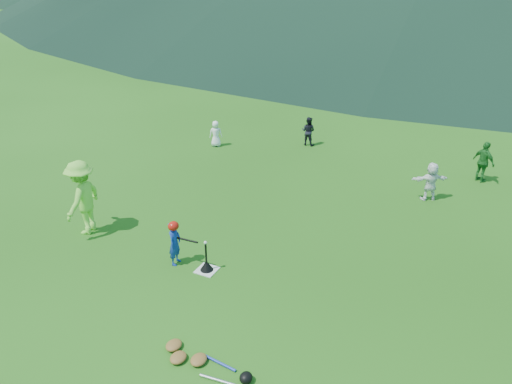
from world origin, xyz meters
TOP-DOWN VIEW (x-y plane):
  - ground at (0.00, 0.00)m, footprint 120.00×120.00m
  - home_plate at (0.00, 0.00)m, footprint 0.45×0.45m
  - baseball at (0.00, 0.00)m, footprint 0.08×0.08m
  - batter_child at (-0.79, -0.06)m, footprint 0.31×0.42m
  - adult_coach at (-3.68, 0.13)m, footprint 0.96×1.38m
  - fielder_a at (-3.92, 7.03)m, footprint 0.56×0.50m
  - fielder_b at (-0.92, 8.67)m, footprint 0.53×0.42m
  - fielder_c at (5.13, 8.03)m, footprint 0.81×0.71m
  - fielder_d at (3.88, 5.98)m, footprint 1.08×0.85m
  - batting_tee at (0.00, 0.00)m, footprint 0.30×0.30m
  - batter_gear at (-0.77, -0.06)m, footprint 0.73×0.26m
  - equipment_pile at (1.36, -2.48)m, footprint 1.80×0.56m
  - outfield_fence at (0.00, 28.00)m, footprint 70.07×0.08m

SIDE VIEW (x-z plane):
  - ground at x=0.00m, z-range 0.00..0.00m
  - home_plate at x=0.00m, z-range 0.00..0.02m
  - equipment_pile at x=1.36m, z-range -0.03..0.16m
  - batting_tee at x=0.00m, z-range -0.21..0.47m
  - fielder_a at x=-3.92m, z-range 0.00..0.96m
  - batter_child at x=-0.79m, z-range 0.00..1.07m
  - fielder_b at x=-0.92m, z-range 0.00..1.08m
  - fielder_d at x=3.88m, z-range 0.00..1.15m
  - fielder_c at x=5.13m, z-range 0.00..1.31m
  - outfield_fence at x=0.00m, z-range 0.03..1.36m
  - baseball at x=0.00m, z-range 0.70..0.78m
  - batter_gear at x=-0.77m, z-range 0.75..1.18m
  - adult_coach at x=-3.68m, z-range 0.00..1.95m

